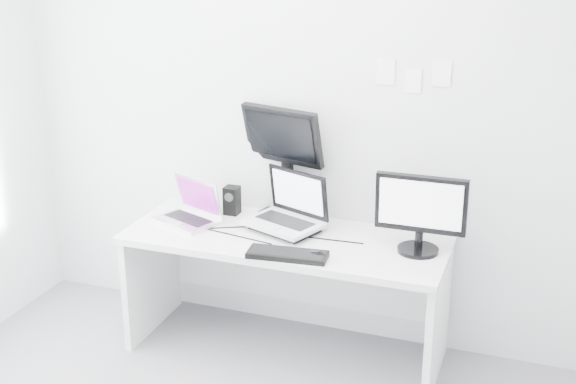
{
  "coord_description": "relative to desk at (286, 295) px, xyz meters",
  "views": [
    {
      "loc": [
        1.34,
        -2.46,
        2.39
      ],
      "look_at": [
        0.02,
        1.23,
        1.0
      ],
      "focal_mm": 47.86,
      "sensor_mm": 36.0,
      "label": 1
    }
  ],
  "objects": [
    {
      "name": "keyboard",
      "position": [
        0.1,
        -0.26,
        0.38
      ],
      "size": [
        0.43,
        0.19,
        0.03
      ],
      "primitive_type": "cube",
      "rotation": [
        0.0,
        0.0,
        0.11
      ],
      "color": "black",
      "rests_on": "desk"
    },
    {
      "name": "back_wall",
      "position": [
        0.0,
        0.35,
        0.99
      ],
      "size": [
        3.6,
        0.0,
        3.6
      ],
      "primitive_type": "plane",
      "rotation": [
        1.57,
        0.0,
        0.0
      ],
      "color": "silver",
      "rests_on": "ground"
    },
    {
      "name": "rear_monitor",
      "position": [
        -0.12,
        0.31,
        0.71
      ],
      "size": [
        0.53,
        0.3,
        0.68
      ],
      "primitive_type": "cube",
      "rotation": [
        0.0,
        0.0,
        -0.26
      ],
      "color": "black",
      "rests_on": "desk"
    },
    {
      "name": "mouse",
      "position": [
        0.26,
        -0.22,
        0.38
      ],
      "size": [
        0.12,
        0.09,
        0.04
      ],
      "primitive_type": "ellipsoid",
      "rotation": [
        0.0,
        0.0,
        -0.21
      ],
      "color": "black",
      "rests_on": "desk"
    },
    {
      "name": "samsung_monitor",
      "position": [
        0.73,
        0.04,
        0.58
      ],
      "size": [
        0.48,
        0.23,
        0.44
      ],
      "primitive_type": "cube",
      "rotation": [
        0.0,
        0.0,
        0.01
      ],
      "color": "black",
      "rests_on": "desk"
    },
    {
      "name": "wall_note_2",
      "position": [
        0.75,
        0.34,
        1.26
      ],
      "size": [
        0.1,
        0.0,
        0.14
      ],
      "primitive_type": "cube",
      "color": "white",
      "rests_on": "back_wall"
    },
    {
      "name": "wall_note_0",
      "position": [
        0.45,
        0.34,
        1.26
      ],
      "size": [
        0.1,
        0.0,
        0.14
      ],
      "primitive_type": "cube",
      "color": "white",
      "rests_on": "back_wall"
    },
    {
      "name": "macbook",
      "position": [
        -0.61,
        -0.01,
        0.5
      ],
      "size": [
        0.43,
        0.38,
        0.27
      ],
      "primitive_type": "cube",
      "rotation": [
        0.0,
        0.0,
        -0.38
      ],
      "color": "silver",
      "rests_on": "desk"
    },
    {
      "name": "desk",
      "position": [
        0.0,
        0.0,
        0.0
      ],
      "size": [
        1.8,
        0.7,
        0.73
      ],
      "primitive_type": "cube",
      "color": "silver",
      "rests_on": "ground"
    },
    {
      "name": "dell_laptop",
      "position": [
        -0.04,
        0.07,
        0.54
      ],
      "size": [
        0.5,
        0.45,
        0.34
      ],
      "primitive_type": "cube",
      "rotation": [
        0.0,
        0.0,
        -0.37
      ],
      "color": "silver",
      "rests_on": "desk"
    },
    {
      "name": "wall_note_1",
      "position": [
        0.6,
        0.34,
        1.22
      ],
      "size": [
        0.09,
        0.0,
        0.13
      ],
      "primitive_type": "cube",
      "color": "white",
      "rests_on": "back_wall"
    },
    {
      "name": "speaker",
      "position": [
        -0.42,
        0.22,
        0.45
      ],
      "size": [
        0.09,
        0.09,
        0.17
      ],
      "primitive_type": "cube",
      "rotation": [
        0.0,
        0.0,
        0.03
      ],
      "color": "black",
      "rests_on": "desk"
    }
  ]
}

